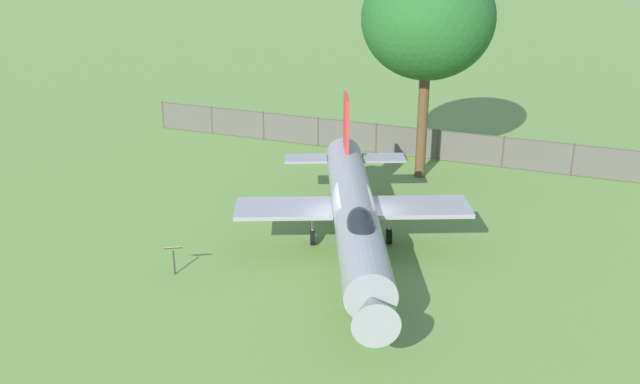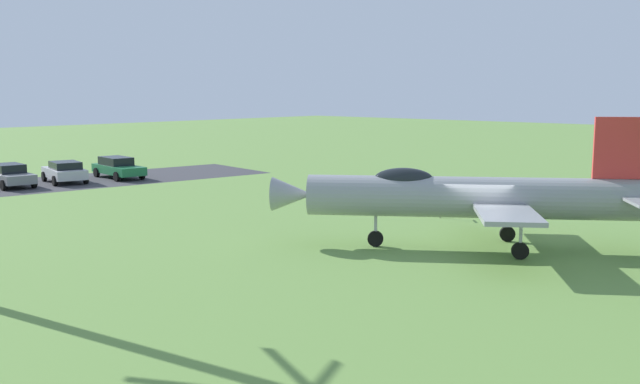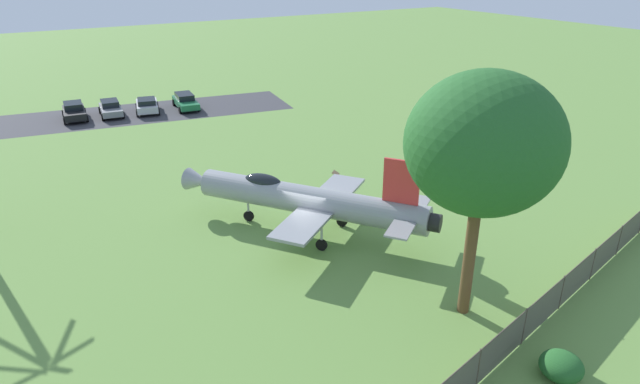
{
  "view_description": "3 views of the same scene",
  "coord_description": "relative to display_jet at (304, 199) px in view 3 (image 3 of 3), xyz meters",
  "views": [
    {
      "loc": [
        20.02,
        12.16,
        11.62
      ],
      "look_at": [
        0.57,
        -1.08,
        2.57
      ],
      "focal_mm": 39.83,
      "sensor_mm": 36.0,
      "label": 1
    },
    {
      "loc": [
        -12.75,
        22.8,
        5.86
      ],
      "look_at": [
        7.4,
        0.66,
        1.5
      ],
      "focal_mm": 39.08,
      "sensor_mm": 36.0,
      "label": 2
    },
    {
      "loc": [
        -22.75,
        13.09,
        13.97
      ],
      "look_at": [
        -0.59,
        -0.25,
        2.61
      ],
      "focal_mm": 30.56,
      "sensor_mm": 36.0,
      "label": 3
    }
  ],
  "objects": [
    {
      "name": "shade_tree",
      "position": [
        -9.72,
        -2.26,
        5.48
      ],
      "size": [
        5.91,
        6.01,
        10.24
      ],
      "color": "brown",
      "rests_on": "ground_plane"
    },
    {
      "name": "ground_plane",
      "position": [
        -0.3,
        -0.22,
        -1.99
      ],
      "size": [
        200.0,
        200.0,
        0.0
      ],
      "primitive_type": "plane",
      "color": "#668E42"
    },
    {
      "name": "parking_strip",
      "position": [
        29.3,
        2.44,
        -1.99
      ],
      "size": [
        12.49,
        31.08,
        0.0
      ],
      "primitive_type": "cube",
      "rotation": [
        0.0,
        0.0,
        1.42
      ],
      "color": "#38383D",
      "rests_on": "ground_plane"
    },
    {
      "name": "display_jet",
      "position": [
        0.0,
        0.0,
        0.0
      ],
      "size": [
        13.0,
        10.63,
        4.94
      ],
      "rotation": [
        0.0,
        0.0,
        0.63
      ],
      "color": "gray",
      "rests_on": "ground_plane"
    },
    {
      "name": "parked_car_black",
      "position": [
        30.11,
        7.13,
        -1.22
      ],
      "size": [
        4.39,
        2.38,
        1.49
      ],
      "rotation": [
        0.0,
        0.0,
        3.05
      ],
      "color": "black",
      "rests_on": "ground_plane"
    },
    {
      "name": "parked_car_green",
      "position": [
        28.6,
        -2.83,
        -1.25
      ],
      "size": [
        4.93,
        2.42,
        1.41
      ],
      "rotation": [
        0.0,
        0.0,
        3.03
      ],
      "color": "#1E6B3D",
      "rests_on": "ground_plane"
    },
    {
      "name": "parked_car_silver",
      "position": [
        28.97,
        0.81,
        -1.26
      ],
      "size": [
        4.38,
        2.8,
        1.39
      ],
      "rotation": [
        0.0,
        0.0,
        -0.23
      ],
      "color": "#B2B5BA",
      "rests_on": "ground_plane"
    },
    {
      "name": "parked_car_gray",
      "position": [
        29.63,
        4.02,
        -1.26
      ],
      "size": [
        4.28,
        2.32,
        1.4
      ],
      "rotation": [
        0.0,
        0.0,
        3.04
      ],
      "color": "slate",
      "rests_on": "ground_plane"
    },
    {
      "name": "perimeter_fence",
      "position": [
        -12.47,
        -2.67,
        -1.12
      ],
      "size": [
        7.44,
        32.22,
        1.63
      ],
      "rotation": [
        0.0,
        0.0,
        4.94
      ],
      "color": "#4C4238",
      "rests_on": "ground_plane"
    },
    {
      "name": "shrub_near_fence",
      "position": [
        -14.43,
        -2.35,
        -1.49
      ],
      "size": [
        1.54,
        1.54,
        0.99
      ],
      "color": "#235B26",
      "rests_on": "ground_plane"
    },
    {
      "name": "info_plaque",
      "position": [
        4.26,
        -4.75,
        -1.13
      ],
      "size": [
        0.7,
        0.71,
        1.14
      ],
      "color": "#333333",
      "rests_on": "ground_plane"
    }
  ]
}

